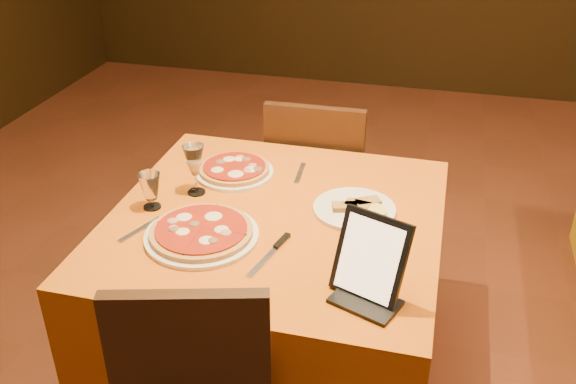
% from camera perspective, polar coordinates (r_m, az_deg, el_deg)
% --- Properties ---
extents(main_table, '(1.10, 1.10, 0.75)m').
position_cam_1_polar(main_table, '(2.38, -1.06, -9.85)').
color(main_table, '#CC5E0D').
rests_on(main_table, floor).
extents(chair_main_far, '(0.38, 0.38, 0.91)m').
position_cam_1_polar(chair_main_far, '(2.97, 2.92, 0.74)').
color(chair_main_far, black).
rests_on(chair_main_far, floor).
extents(pizza_near, '(0.36, 0.36, 0.03)m').
position_cam_1_polar(pizza_near, '(2.06, -7.69, -3.66)').
color(pizza_near, white).
rests_on(pizza_near, main_table).
extents(pizza_far, '(0.29, 0.29, 0.03)m').
position_cam_1_polar(pizza_far, '(2.42, -4.78, 1.92)').
color(pizza_far, white).
rests_on(pizza_far, main_table).
extents(cutlet_dish, '(0.28, 0.28, 0.03)m').
position_cam_1_polar(cutlet_dish, '(2.19, 5.93, -1.37)').
color(cutlet_dish, white).
rests_on(cutlet_dish, main_table).
extents(wine_glass, '(0.07, 0.07, 0.19)m').
position_cam_1_polar(wine_glass, '(2.27, -8.29, 2.01)').
color(wine_glass, '#F0CC88').
rests_on(wine_glass, main_table).
extents(water_glass, '(0.07, 0.07, 0.13)m').
position_cam_1_polar(water_glass, '(2.22, -12.12, 0.08)').
color(water_glass, silver).
rests_on(water_glass, main_table).
extents(tablet, '(0.22, 0.17, 0.24)m').
position_cam_1_polar(tablet, '(1.76, 7.35, -5.78)').
color(tablet, black).
rests_on(tablet, main_table).
extents(knife, '(0.07, 0.23, 0.01)m').
position_cam_1_polar(knife, '(1.96, -1.74, -5.74)').
color(knife, silver).
rests_on(knife, main_table).
extents(fork_near, '(0.08, 0.17, 0.01)m').
position_cam_1_polar(fork_near, '(2.13, -13.00, -3.28)').
color(fork_near, silver).
rests_on(fork_near, main_table).
extents(fork_far, '(0.03, 0.16, 0.01)m').
position_cam_1_polar(fork_far, '(2.42, 1.07, 1.69)').
color(fork_far, silver).
rests_on(fork_far, main_table).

